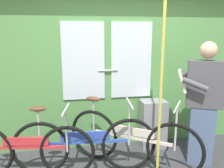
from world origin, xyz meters
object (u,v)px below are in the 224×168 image
Objects in this scene: passenger_reading_newspaper at (203,102)px; trash_bin_by_wall at (153,124)px; bicycle_near_door at (131,140)px; bicycle_by_pole at (85,145)px; bicycle_leaning_behind at (26,150)px; handrail_pole at (161,85)px.

passenger_reading_newspaper reaches higher than trash_bin_by_wall.
bicycle_near_door reaches higher than bicycle_by_pole.
bicycle_by_pole is (0.69, -0.02, 0.02)m from bicycle_leaning_behind.
handrail_pole is (-0.18, -0.69, 0.76)m from trash_bin_by_wall.
bicycle_by_pole is 1.59m from passenger_reading_newspaper.
trash_bin_by_wall is at bearing 30.44° from bicycle_by_pole.
handrail_pole is at bearing 1.69° from bicycle_leaning_behind.
passenger_reading_newspaper is at bearing 13.83° from handrail_pole.
bicycle_near_door is at bearing 6.84° from bicycle_by_pole.
bicycle_near_door is 0.68m from trash_bin_by_wall.
trash_bin_by_wall is (0.47, 0.49, -0.01)m from bicycle_near_door.
bicycle_by_pole is 1.17m from trash_bin_by_wall.
trash_bin_by_wall is (1.05, 0.51, -0.01)m from bicycle_by_pole.
bicycle_near_door is at bearing 144.18° from handrail_pole.
bicycle_by_pole is 0.78× the size of handrail_pole.
bicycle_leaning_behind is at bearing -164.49° from trash_bin_by_wall.
passenger_reading_newspaper is (1.51, -0.03, 0.48)m from bicycle_by_pole.
bicycle_leaning_behind is 1.00× the size of passenger_reading_newspaper.
trash_bin_by_wall is at bearing 75.46° from handrail_pole.
bicycle_near_door is 0.85× the size of bicycle_by_pole.
bicycle_leaning_behind is at bearing -145.87° from bicycle_near_door.
bicycle_leaning_behind is 1.76m from handrail_pole.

